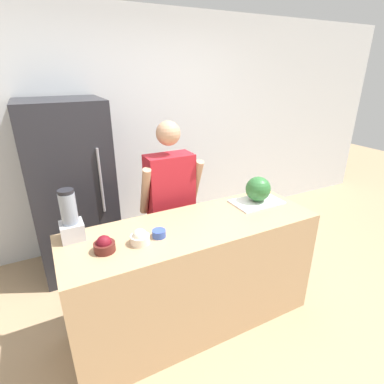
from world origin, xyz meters
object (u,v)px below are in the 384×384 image
(bowl_cream, at_px, (140,238))
(bowl_small_blue, at_px, (159,234))
(person, at_px, (170,207))
(blender, at_px, (70,219))
(bowl_cherries, at_px, (104,245))
(refrigerator, at_px, (72,190))
(watermelon, at_px, (258,189))

(bowl_cream, distance_m, bowl_small_blue, 0.14)
(person, relative_size, blender, 4.44)
(bowl_cherries, relative_size, bowl_cream, 1.05)
(person, xyz_separation_m, bowl_cherries, (-0.71, -0.61, 0.15))
(bowl_cream, xyz_separation_m, blender, (-0.38, 0.27, 0.10))
(refrigerator, distance_m, bowl_small_blue, 1.37)
(bowl_cherries, height_order, bowl_small_blue, bowl_cherries)
(bowl_cream, bearing_deg, refrigerator, 101.39)
(bowl_small_blue, relative_size, blender, 0.26)
(bowl_cherries, xyz_separation_m, blender, (-0.16, 0.25, 0.10))
(person, distance_m, blender, 0.97)
(blender, bearing_deg, bowl_small_blue, -25.14)
(bowl_cream, distance_m, blender, 0.48)
(watermelon, relative_size, bowl_cream, 1.66)
(watermelon, relative_size, bowl_cherries, 1.59)
(refrigerator, height_order, person, refrigerator)
(person, xyz_separation_m, watermelon, (0.63, -0.45, 0.22))
(bowl_cherries, distance_m, blender, 0.31)
(refrigerator, bearing_deg, bowl_small_blue, -72.62)
(watermelon, bearing_deg, bowl_small_blue, -170.93)
(refrigerator, bearing_deg, watermelon, -39.83)
(watermelon, height_order, bowl_cream, watermelon)
(bowl_cream, height_order, blender, blender)
(person, bearing_deg, watermelon, -35.60)
(refrigerator, xyz_separation_m, bowl_cream, (0.27, -1.33, 0.09))
(refrigerator, bearing_deg, person, -42.99)
(person, bearing_deg, blender, -157.76)
(watermelon, relative_size, bowl_small_blue, 2.28)
(person, height_order, bowl_cherries, person)
(bowl_cream, relative_size, blender, 0.36)
(person, bearing_deg, bowl_cherries, -139.58)
(person, height_order, watermelon, person)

